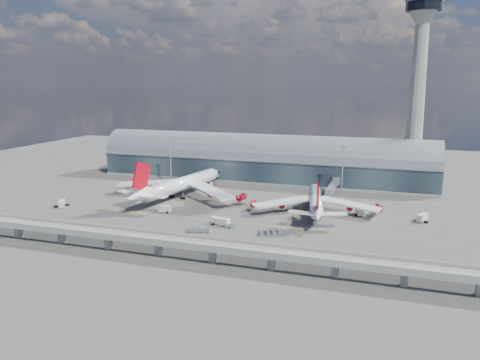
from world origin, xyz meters
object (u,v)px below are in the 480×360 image
(floodlight_mast_right, at_px, (343,169))
(cargo_train_1, at_px, (199,230))
(control_tower, at_px, (417,95))
(floodlight_mast_left, at_px, (170,159))
(service_truck_0, at_px, (62,203))
(airliner_left, at_px, (179,185))
(service_truck_5, at_px, (209,183))
(service_truck_4, at_px, (359,211))
(cargo_train_0, at_px, (230,226))
(service_truck_2, at_px, (220,221))
(service_truck_3, at_px, (422,218))
(cargo_train_2, at_px, (270,232))
(airliner_right, at_px, (316,202))
(service_truck_1, at_px, (165,209))

(floodlight_mast_right, xyz_separation_m, cargo_train_1, (-46.48, -82.73, -12.79))
(control_tower, bearing_deg, floodlight_mast_left, -168.28)
(control_tower, bearing_deg, service_truck_0, -149.13)
(floodlight_mast_right, relative_size, service_truck_0, 3.51)
(airliner_left, height_order, cargo_train_1, airliner_left)
(service_truck_0, relative_size, service_truck_5, 1.22)
(service_truck_5, bearing_deg, airliner_left, -148.89)
(service_truck_4, bearing_deg, cargo_train_1, -158.80)
(cargo_train_0, bearing_deg, floodlight_mast_right, -39.38)
(service_truck_2, relative_size, service_truck_4, 1.41)
(service_truck_0, distance_m, service_truck_4, 139.53)
(floodlight_mast_left, height_order, airliner_left, floodlight_mast_left)
(airliner_left, bearing_deg, control_tower, 38.78)
(floodlight_mast_right, xyz_separation_m, service_truck_3, (38.27, -39.23, -11.96))
(service_truck_3, height_order, cargo_train_2, service_truck_3)
(floodlight_mast_left, relative_size, service_truck_2, 2.96)
(airliner_right, relative_size, cargo_train_1, 6.36)
(airliner_right, height_order, service_truck_0, airliner_right)
(floodlight_mast_right, xyz_separation_m, cargo_train_2, (-19.36, -76.39, -12.80))
(airliner_right, bearing_deg, control_tower, 47.54)
(control_tower, bearing_deg, service_truck_3, -87.21)
(airliner_left, distance_m, service_truck_1, 28.58)
(floodlight_mast_left, height_order, cargo_train_2, floodlight_mast_left)
(airliner_left, bearing_deg, cargo_train_1, -46.44)
(floodlight_mast_left, xyz_separation_m, service_truck_5, (25.37, -3.09, -12.18))
(floodlight_mast_left, distance_m, service_truck_0, 72.53)
(service_truck_5, bearing_deg, floodlight_mast_right, -48.91)
(control_tower, distance_m, cargo_train_1, 146.56)
(airliner_left, relative_size, cargo_train_2, 8.64)
(service_truck_2, bearing_deg, service_truck_3, -55.04)
(floodlight_mast_left, xyz_separation_m, cargo_train_2, (80.64, -76.39, -12.80))
(floodlight_mast_right, height_order, service_truck_5, floodlight_mast_right)
(airliner_left, bearing_deg, service_truck_2, -35.21)
(airliner_left, height_order, service_truck_5, airliner_left)
(floodlight_mast_right, xyz_separation_m, airliner_left, (-78.70, -33.50, -6.87))
(service_truck_3, relative_size, cargo_train_0, 1.46)
(service_truck_5, bearing_deg, service_truck_2, -115.60)
(service_truck_5, distance_m, cargo_train_1, 84.47)
(cargo_train_0, bearing_deg, service_truck_1, 58.31)
(service_truck_0, bearing_deg, service_truck_3, -22.87)
(service_truck_4, bearing_deg, floodlight_mast_left, 144.97)
(service_truck_5, relative_size, cargo_train_1, 0.61)
(cargo_train_0, height_order, cargo_train_2, cargo_train_0)
(service_truck_0, relative_size, service_truck_1, 1.26)
(service_truck_3, bearing_deg, service_truck_4, -159.42)
(service_truck_0, height_order, service_truck_4, service_truck_4)
(floodlight_mast_left, bearing_deg, control_tower, 11.72)
(service_truck_1, distance_m, cargo_train_1, 34.19)
(airliner_right, height_order, cargo_train_1, airliner_right)
(airliner_right, height_order, service_truck_2, airliner_right)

